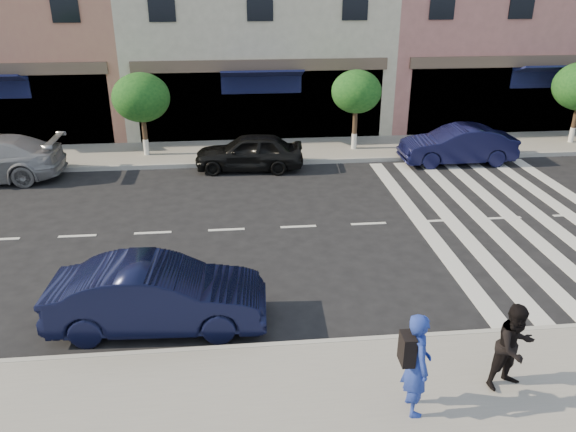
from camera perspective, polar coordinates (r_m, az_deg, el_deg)
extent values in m
plane|color=black|center=(12.18, 3.29, -8.94)|extent=(120.00, 120.00, 0.00)
cube|color=gray|center=(22.16, -1.08, 6.63)|extent=(60.00, 3.00, 0.15)
cylinder|color=#473323|center=(21.91, -14.33, 8.07)|extent=(0.18, 0.18, 1.60)
cylinder|color=silver|center=(22.04, -14.20, 6.83)|extent=(0.20, 0.20, 0.60)
ellipsoid|color=#144617|center=(21.60, -14.70, 11.58)|extent=(2.10, 2.10, 1.79)
cylinder|color=#473323|center=(22.16, 6.79, 8.95)|extent=(0.18, 0.18, 1.71)
cylinder|color=silver|center=(22.30, 6.72, 7.58)|extent=(0.20, 0.20, 0.60)
ellipsoid|color=#144617|center=(21.85, 6.97, 12.44)|extent=(1.90, 1.90, 1.62)
cylinder|color=#473323|center=(25.64, 27.08, 8.49)|extent=(0.18, 0.18, 1.65)
cylinder|color=silver|center=(25.76, 26.87, 7.37)|extent=(0.20, 0.20, 0.60)
imported|color=#21379B|center=(9.10, 12.97, -14.41)|extent=(0.43, 0.65, 1.76)
imported|color=black|center=(10.09, 22.01, -12.23)|extent=(0.90, 0.79, 1.55)
imported|color=black|center=(11.43, -13.07, -7.86)|extent=(4.31, 1.67, 1.40)
imported|color=black|center=(20.12, -3.97, 6.51)|extent=(3.93, 1.83, 1.30)
imported|color=black|center=(21.72, 16.83, 6.94)|extent=(4.17, 1.48, 1.37)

